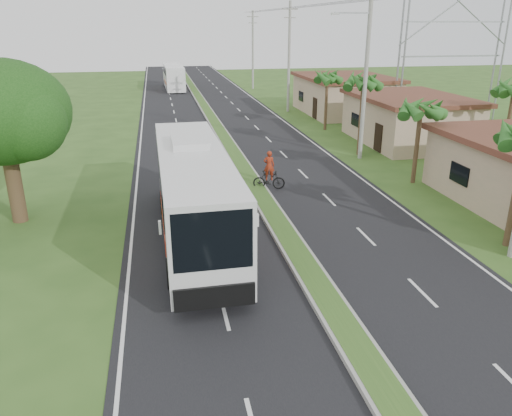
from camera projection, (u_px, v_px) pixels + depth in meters
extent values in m
plane|color=#31521E|center=(327.00, 303.00, 16.89)|extent=(180.00, 180.00, 0.00)
cube|color=black|center=(236.00, 157.00, 35.28)|extent=(14.00, 160.00, 0.02)
cube|color=gray|center=(236.00, 156.00, 35.25)|extent=(1.20, 160.00, 0.17)
cube|color=#31521E|center=(235.00, 154.00, 35.22)|extent=(0.95, 160.00, 0.02)
cube|color=silver|center=(139.00, 162.00, 34.07)|extent=(0.12, 160.00, 0.01)
cube|color=silver|center=(326.00, 152.00, 36.50)|extent=(0.12, 160.00, 0.01)
cube|color=tan|center=(408.00, 121.00, 39.07)|extent=(7.00, 10.00, 3.35)
cube|color=#4C2D1B|center=(410.00, 97.00, 38.43)|extent=(7.60, 10.60, 0.32)
cube|color=tan|center=(344.00, 96.00, 51.92)|extent=(8.00, 11.00, 3.50)
cube|color=#4C2D1B|center=(345.00, 77.00, 51.25)|extent=(8.60, 11.60, 0.32)
cylinder|color=#473321|center=(417.00, 145.00, 28.83)|extent=(0.26, 0.26, 4.60)
cylinder|color=#473321|center=(361.00, 117.00, 35.02)|extent=(0.26, 0.26, 5.40)
cylinder|color=#473321|center=(326.00, 102.00, 43.49)|extent=(0.26, 0.26, 4.80)
cylinder|color=#473321|center=(508.00, 125.00, 32.95)|extent=(0.26, 0.26, 5.20)
cylinder|color=#473321|center=(14.00, 181.00, 23.22)|extent=(0.70, 0.70, 4.00)
ellipsoid|color=#153A0F|center=(2.00, 112.00, 22.10)|extent=(6.00, 6.00, 4.68)
sphere|color=#153A0F|center=(26.00, 122.00, 21.50)|extent=(3.40, 3.40, 3.40)
cylinder|color=gray|center=(366.00, 70.00, 32.89)|extent=(0.28, 0.28, 12.00)
cube|color=gray|center=(353.00, 13.00, 31.45)|extent=(2.40, 0.10, 0.10)
cylinder|color=gray|center=(289.00, 58.00, 51.46)|extent=(0.28, 0.28, 11.00)
cube|color=gray|center=(290.00, 9.00, 49.82)|extent=(1.60, 0.12, 0.12)
cube|color=gray|center=(290.00, 18.00, 50.10)|extent=(1.20, 0.10, 0.10)
cylinder|color=gray|center=(253.00, 51.00, 69.93)|extent=(0.28, 0.28, 10.50)
cube|color=gray|center=(253.00, 17.00, 68.38)|extent=(1.60, 0.12, 0.12)
cube|color=gray|center=(253.00, 23.00, 68.66)|extent=(1.20, 0.10, 0.10)
cylinder|color=gray|center=(404.00, 57.00, 45.00)|extent=(0.18, 0.18, 12.00)
cylinder|color=gray|center=(503.00, 56.00, 46.81)|extent=(0.18, 0.18, 12.00)
cylinder|color=gray|center=(399.00, 56.00, 45.92)|extent=(0.18, 0.18, 12.00)
cylinder|color=gray|center=(496.00, 55.00, 47.73)|extent=(0.18, 0.18, 12.00)
cube|color=gray|center=(451.00, 56.00, 46.37)|extent=(10.00, 0.14, 0.14)
cube|color=gray|center=(456.00, 22.00, 45.32)|extent=(10.00, 0.14, 0.14)
cube|color=silver|center=(194.00, 191.00, 21.15)|extent=(2.89, 13.13, 3.44)
cube|color=black|center=(192.00, 170.00, 21.48)|extent=(2.91, 10.51, 1.37)
cube|color=black|center=(213.00, 241.00, 15.00)|extent=(2.46, 0.17, 1.92)
cube|color=#AC210E|center=(197.00, 217.00, 20.18)|extent=(2.85, 5.71, 0.60)
cube|color=yellow|center=(194.00, 210.00, 21.78)|extent=(2.82, 3.31, 0.27)
cube|color=silver|center=(189.00, 141.00, 21.69)|extent=(1.56, 2.64, 0.31)
cylinder|color=black|center=(172.00, 274.00, 17.68)|extent=(0.36, 1.14, 1.13)
cylinder|color=black|center=(240.00, 267.00, 18.15)|extent=(0.36, 1.14, 1.13)
cylinder|color=black|center=(164.00, 202.00, 24.68)|extent=(0.36, 1.14, 1.13)
cylinder|color=black|center=(213.00, 199.00, 25.16)|extent=(0.36, 1.14, 1.13)
cube|color=white|center=(174.00, 77.00, 70.98)|extent=(2.70, 11.35, 3.14)
cube|color=black|center=(173.00, 69.00, 71.10)|extent=(2.69, 8.41, 1.07)
cube|color=#DE5316|center=(174.00, 82.00, 70.29)|extent=(2.63, 5.46, 0.34)
cylinder|color=black|center=(168.00, 90.00, 66.93)|extent=(0.32, 0.95, 0.94)
cylinder|color=black|center=(184.00, 89.00, 67.36)|extent=(0.32, 0.95, 0.94)
cylinder|color=black|center=(165.00, 83.00, 75.02)|extent=(0.32, 0.95, 0.94)
cylinder|color=black|center=(180.00, 82.00, 75.46)|extent=(0.32, 0.95, 0.94)
imported|color=black|center=(269.00, 180.00, 28.26)|extent=(1.88, 0.89, 1.09)
imported|color=maroon|center=(269.00, 166.00, 27.96)|extent=(0.69, 0.53, 1.69)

